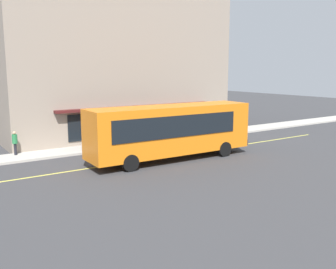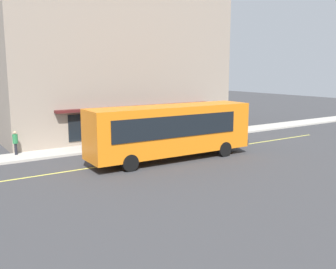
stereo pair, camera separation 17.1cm
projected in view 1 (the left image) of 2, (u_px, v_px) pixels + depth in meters
ground at (131, 162)px, 23.88m from camera, size 120.00×120.00×0.00m
sidewalk at (99, 148)px, 27.83m from camera, size 80.00×2.41×0.15m
lane_centre_stripe at (131, 162)px, 23.88m from camera, size 36.00×0.16×0.01m
storefront_building at (108, 51)px, 34.14m from camera, size 19.55×11.34×14.86m
bus at (172, 129)px, 24.17m from camera, size 11.19×2.81×3.50m
car_silver at (215, 131)px, 31.05m from camera, size 4.33×1.92×1.52m
pedestrian_waiting at (15, 141)px, 25.00m from camera, size 0.34×0.34×1.60m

